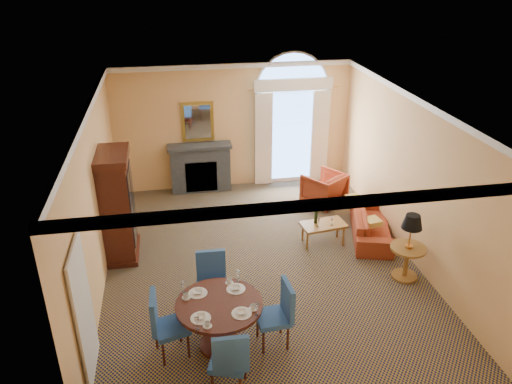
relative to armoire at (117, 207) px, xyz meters
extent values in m
plane|color=#12163B|center=(2.72, -0.78, -1.07)|extent=(7.50, 7.50, 0.00)
cube|color=#E8B36F|center=(2.72, 2.97, 0.53)|extent=(6.00, 0.04, 3.20)
cube|color=#E8B36F|center=(-0.28, -0.78, 0.53)|extent=(0.04, 7.50, 3.20)
cube|color=#E8B36F|center=(5.72, -0.78, 0.53)|extent=(0.04, 7.50, 3.20)
cube|color=white|center=(2.72, -0.78, 2.13)|extent=(6.00, 7.50, 0.04)
cube|color=silver|center=(2.72, -0.78, 2.07)|extent=(6.00, 7.50, 0.12)
cube|color=silver|center=(-0.24, -3.18, -0.04)|extent=(0.08, 0.90, 2.06)
cube|color=#3B4045|center=(1.82, 2.77, -0.47)|extent=(1.50, 0.40, 1.20)
cube|color=#3B4045|center=(1.82, 2.74, 0.17)|extent=(1.60, 0.46, 0.08)
cube|color=gold|center=(1.82, 2.94, 0.73)|extent=(0.80, 0.04, 1.00)
cube|color=silver|center=(1.82, 2.92, 0.73)|extent=(0.64, 0.02, 0.84)
cube|color=silver|center=(4.22, 2.95, 0.18)|extent=(1.90, 0.04, 2.50)
cube|color=#7FA1D4|center=(4.22, 2.94, 0.18)|extent=(1.70, 0.02, 2.30)
cylinder|color=silver|center=(4.22, 2.95, 1.43)|extent=(1.90, 0.04, 1.90)
cube|color=beige|center=(3.47, 2.83, 0.18)|extent=(0.45, 0.06, 2.45)
cube|color=beige|center=(4.97, 2.83, 0.18)|extent=(0.45, 0.06, 2.45)
cube|color=beige|center=(4.22, 2.83, 1.58)|extent=(2.00, 0.08, 0.30)
cube|color=#37150C|center=(0.00, 0.00, -0.04)|extent=(0.56, 1.02, 2.05)
cube|color=#37150C|center=(0.00, 0.00, 1.06)|extent=(0.64, 1.13, 0.16)
cube|color=#37150C|center=(0.00, 0.00, -1.02)|extent=(0.64, 1.13, 0.10)
cylinder|color=#37150C|center=(1.67, -3.03, -0.26)|extent=(1.33, 1.33, 0.06)
cylinder|color=#37150C|center=(1.67, -3.03, -0.68)|extent=(0.18, 0.18, 0.78)
cylinder|color=#37150C|center=(1.67, -3.03, -1.03)|extent=(0.66, 0.66, 0.07)
cylinder|color=white|center=(1.96, -2.74, -0.23)|extent=(0.30, 0.30, 0.01)
imported|color=white|center=(1.96, -2.74, -0.20)|extent=(0.15, 0.15, 0.04)
imported|color=white|center=(1.88, -2.55, -0.19)|extent=(0.09, 0.09, 0.07)
cylinder|color=white|center=(1.37, -2.74, -0.23)|extent=(0.30, 0.30, 0.01)
imported|color=white|center=(1.37, -2.74, -0.20)|extent=(0.15, 0.15, 0.04)
imported|color=white|center=(1.19, -2.82, -0.19)|extent=(0.09, 0.09, 0.07)
cylinder|color=white|center=(1.37, -3.33, -0.23)|extent=(0.30, 0.30, 0.01)
imported|color=white|center=(1.37, -3.33, -0.20)|extent=(0.15, 0.15, 0.04)
imported|color=white|center=(1.45, -3.51, -0.19)|extent=(0.09, 0.09, 0.07)
cylinder|color=white|center=(1.96, -3.33, -0.23)|extent=(0.30, 0.30, 0.01)
imported|color=white|center=(1.96, -3.33, -0.20)|extent=(0.15, 0.15, 0.04)
imported|color=white|center=(2.15, -3.25, -0.19)|extent=(0.09, 0.09, 0.07)
cube|color=#265196|center=(1.65, -2.21, -0.57)|extent=(0.54, 0.54, 0.09)
cube|color=#265196|center=(1.64, -1.98, -0.25)|extent=(0.50, 0.09, 0.59)
cylinder|color=#37150C|center=(1.82, -2.00, -0.84)|extent=(0.04, 0.04, 0.45)
cylinder|color=#37150C|center=(1.43, -2.04, -0.84)|extent=(0.04, 0.04, 0.45)
cylinder|color=#37150C|center=(1.86, -2.38, -0.84)|extent=(0.04, 0.04, 0.45)
cylinder|color=#37150C|center=(1.47, -2.42, -0.84)|extent=(0.04, 0.04, 0.45)
cube|color=#265196|center=(1.69, -3.88, -0.57)|extent=(0.63, 0.63, 0.09)
cube|color=#265196|center=(1.70, -4.11, -0.25)|extent=(0.50, 0.09, 0.59)
cylinder|color=#37150C|center=(1.57, -3.64, -0.84)|extent=(0.04, 0.04, 0.45)
cylinder|color=#37150C|center=(1.94, -3.76, -0.84)|extent=(0.04, 0.04, 0.45)
cube|color=#265196|center=(2.48, -3.10, -0.57)|extent=(0.52, 0.52, 0.09)
cube|color=#265196|center=(2.70, -3.12, -0.25)|extent=(0.12, 0.50, 0.59)
cylinder|color=#37150C|center=(2.68, -3.28, -0.84)|extent=(0.04, 0.04, 0.45)
cylinder|color=#37150C|center=(2.66, -2.89, -0.84)|extent=(0.04, 0.04, 0.45)
cylinder|color=#37150C|center=(2.30, -3.30, -0.84)|extent=(0.04, 0.04, 0.45)
cylinder|color=#37150C|center=(2.27, -2.92, -0.84)|extent=(0.04, 0.04, 0.45)
cube|color=#265196|center=(0.93, -3.05, -0.57)|extent=(0.61, 0.61, 0.09)
cube|color=#265196|center=(0.70, -3.05, -0.25)|extent=(0.09, 0.50, 0.59)
cylinder|color=#37150C|center=(0.69, -2.92, -0.84)|extent=(0.04, 0.04, 0.45)
cylinder|color=#37150C|center=(0.79, -3.29, -0.84)|extent=(0.04, 0.04, 0.45)
cylinder|color=#37150C|center=(1.06, -2.81, -0.84)|extent=(0.04, 0.04, 0.45)
cylinder|color=#37150C|center=(1.16, -3.18, -0.84)|extent=(0.04, 0.04, 0.45)
imported|color=#99361B|center=(5.27, -0.21, -0.78)|extent=(1.30, 2.11, 0.58)
imported|color=#99361B|center=(4.71, 1.46, -0.67)|extent=(1.20, 1.21, 0.80)
cube|color=olive|center=(4.15, -0.33, -0.63)|extent=(0.98, 0.63, 0.05)
cylinder|color=olive|center=(3.76, -0.51, -0.86)|extent=(0.05, 0.05, 0.41)
cylinder|color=olive|center=(4.54, -0.51, -0.86)|extent=(0.05, 0.05, 0.41)
cylinder|color=olive|center=(3.76, -0.14, -0.86)|extent=(0.05, 0.05, 0.41)
cylinder|color=olive|center=(4.54, -0.14, -0.86)|extent=(0.05, 0.05, 0.41)
cylinder|color=olive|center=(5.32, -1.80, -0.43)|extent=(0.66, 0.66, 0.04)
cylinder|color=olive|center=(5.32, -1.80, -0.76)|extent=(0.09, 0.09, 0.62)
cylinder|color=olive|center=(5.32, -1.80, -1.05)|extent=(0.49, 0.49, 0.04)
camera|label=1|loc=(1.16, -9.05, 4.50)|focal=35.00mm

